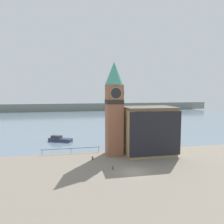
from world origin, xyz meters
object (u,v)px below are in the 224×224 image
Objects in this scene: clock_tower at (114,106)px; mooring_bollard_far at (113,168)px; pier_building at (149,130)px; boat_near at (60,139)px; mooring_bollard_near at (93,158)px.

clock_tower reaches higher than mooring_bollard_far.
clock_tower is at bearing 76.34° from mooring_bollard_far.
mooring_bollard_far is (-9.40, -7.67, -4.66)m from pier_building.
boat_near is 9.17× the size of mooring_bollard_near.
boat_near is (-18.86, 15.61, -4.44)m from pier_building.
mooring_bollard_far is (2.74, -6.09, -0.01)m from mooring_bollard_near.
clock_tower is 11.31m from mooring_bollard_near.
pier_building is at bearing 39.23° from mooring_bollard_far.
mooring_bollard_far is at bearing -103.66° from clock_tower.
boat_near is 25.14m from mooring_bollard_far.
clock_tower reaches higher than boat_near.
boat_near is at bearing 140.38° from pier_building.
boat_near is at bearing 128.81° from clock_tower.
clock_tower is 8.98m from pier_building.
mooring_bollard_near is at bearing -150.54° from clock_tower.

